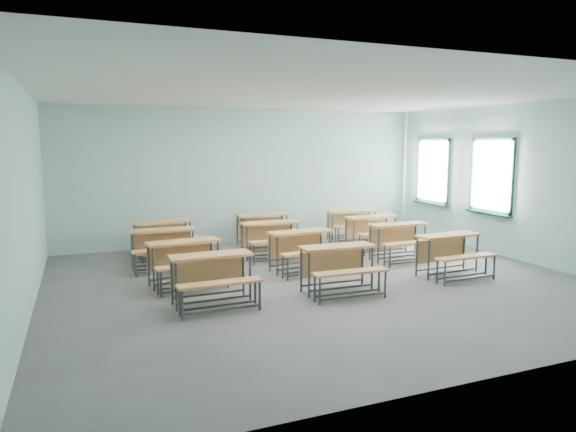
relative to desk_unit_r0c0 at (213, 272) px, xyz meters
The scene contains 13 objects.
room 2.47m from the desk_unit_r0c0, 16.82° to the left, with size 9.04×8.04×3.24m.
desk_unit_r0c0 is the anchor object (origin of this frame).
desk_unit_r0c1 2.03m from the desk_unit_r0c0, ahead, with size 1.23×0.85×0.76m.
desk_unit_r0c2 4.37m from the desk_unit_r0c0, ahead, with size 1.25×0.87×0.76m.
desk_unit_r1c0 1.23m from the desk_unit_r0c0, 97.86° to the left, with size 1.30×0.96×0.76m.
desk_unit_r1c1 2.47m from the desk_unit_r0c0, 34.03° to the left, with size 1.28×0.91×0.76m.
desk_unit_r1c2 4.50m from the desk_unit_r0c0, 18.86° to the left, with size 1.21×0.82×0.76m.
desk_unit_r2c0 2.59m from the desk_unit_r0c0, 97.43° to the left, with size 1.23×0.84×0.76m.
desk_unit_r2c1 3.24m from the desk_unit_r0c0, 54.33° to the left, with size 1.21×0.81×0.76m.
desk_unit_r2c2 5.05m from the desk_unit_r0c0, 31.14° to the left, with size 1.26×0.88×0.76m.
desk_unit_r3c0 3.66m from the desk_unit_r0c0, 92.53° to the left, with size 1.28×0.93×0.76m.
desk_unit_r3c1 4.45m from the desk_unit_r0c0, 61.05° to the left, with size 1.23×0.84×0.76m.
desk_unit_r3c2 5.78m from the desk_unit_r0c0, 40.12° to the left, with size 1.30×0.96×0.76m.
Camera 1 is at (-3.77, -7.81, 2.38)m, focal length 32.00 mm.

